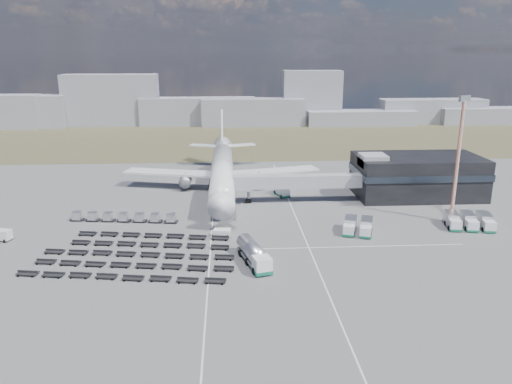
{
  "coord_description": "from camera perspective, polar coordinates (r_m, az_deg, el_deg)",
  "views": [
    {
      "loc": [
        1.22,
        -92.23,
        34.99
      ],
      "look_at": [
        7.71,
        15.73,
        4.0
      ],
      "focal_mm": 35.0,
      "sensor_mm": 36.0,
      "label": 1
    }
  ],
  "objects": [
    {
      "name": "catering_truck",
      "position": [
        123.74,
        2.96,
        0.16
      ],
      "size": [
        3.77,
        5.88,
        2.51
      ],
      "rotation": [
        0.0,
        0.0,
        0.3
      ],
      "color": "white",
      "rests_on": "ground"
    },
    {
      "name": "floodlight_mast",
      "position": [
        109.66,
        22.05,
        3.34
      ],
      "size": [
        2.51,
        2.03,
        26.31
      ],
      "rotation": [
        0.0,
        0.0,
        0.29
      ],
      "color": "#CB4B20",
      "rests_on": "ground"
    },
    {
      "name": "terminal",
      "position": [
        128.66,
        17.89,
        1.84
      ],
      "size": [
        30.4,
        16.4,
        11.0
      ],
      "color": "black",
      "rests_on": "ground"
    },
    {
      "name": "service_trucks_near",
      "position": [
        100.55,
        11.59,
        -3.86
      ],
      "size": [
        7.22,
        7.89,
        2.61
      ],
      "rotation": [
        0.0,
        0.0,
        -0.33
      ],
      "color": "white",
      "rests_on": "ground"
    },
    {
      "name": "utility_van",
      "position": [
        106.5,
        -27.17,
        -4.41
      ],
      "size": [
        4.42,
        2.89,
        2.19
      ],
      "primitive_type": "cube",
      "rotation": [
        0.0,
        0.0,
        -0.28
      ],
      "color": "white",
      "rests_on": "ground"
    },
    {
      "name": "ground",
      "position": [
        98.65,
        -3.94,
        -4.82
      ],
      "size": [
        420.0,
        420.0,
        0.0
      ],
      "primitive_type": "plane",
      "color": "#565659",
      "rests_on": "ground"
    },
    {
      "name": "pushback_tug",
      "position": [
        97.14,
        -3.89,
        -4.69
      ],
      "size": [
        3.46,
        2.14,
        1.49
      ],
      "primitive_type": "cube",
      "rotation": [
        0.0,
        0.0,
        -0.09
      ],
      "color": "white",
      "rests_on": "ground"
    },
    {
      "name": "fuel_tanker",
      "position": [
        84.66,
        -0.25,
        -7.08
      ],
      "size": [
        5.67,
        11.6,
        3.64
      ],
      "rotation": [
        0.0,
        0.0,
        0.26
      ],
      "color": "white",
      "rests_on": "ground"
    },
    {
      "name": "uld_row",
      "position": [
        108.57,
        -14.88,
        -2.78
      ],
      "size": [
        22.93,
        4.57,
        1.78
      ],
      "rotation": [
        0.0,
        0.0,
        -0.13
      ],
      "color": "black",
      "rests_on": "ground"
    },
    {
      "name": "skyline",
      "position": [
        241.07,
        -6.73,
        9.42
      ],
      "size": [
        313.07,
        19.81,
        25.35
      ],
      "color": "gray",
      "rests_on": "ground"
    },
    {
      "name": "jet_bridge",
      "position": [
        117.49,
        3.86,
        1.19
      ],
      "size": [
        30.3,
        3.8,
        7.05
      ],
      "color": "#939399",
      "rests_on": "ground"
    },
    {
      "name": "grass_strip",
      "position": [
        205.24,
        -3.75,
        6.14
      ],
      "size": [
        420.0,
        90.0,
        0.01
      ],
      "primitive_type": "cube",
      "color": "#4A412C",
      "rests_on": "ground"
    },
    {
      "name": "baggage_dollies",
      "position": [
        90.44,
        -13.38,
        -6.96
      ],
      "size": [
        36.2,
        24.69,
        0.79
      ],
      "rotation": [
        0.0,
        0.0,
        -0.15
      ],
      "color": "black",
      "rests_on": "ground"
    },
    {
      "name": "lane_markings",
      "position": [
        101.81,
        1.59,
        -4.11
      ],
      "size": [
        47.12,
        110.0,
        0.01
      ],
      "color": "silver",
      "rests_on": "ground"
    },
    {
      "name": "airliner",
      "position": [
        128.1,
        -3.89,
        2.55
      ],
      "size": [
        51.59,
        64.53,
        17.62
      ],
      "color": "white",
      "rests_on": "ground"
    },
    {
      "name": "service_trucks_far",
      "position": [
        110.22,
        23.17,
        -3.07
      ],
      "size": [
        9.85,
        8.14,
        2.67
      ],
      "rotation": [
        0.0,
        0.0,
        -0.19
      ],
      "color": "white",
      "rests_on": "ground"
    }
  ]
}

